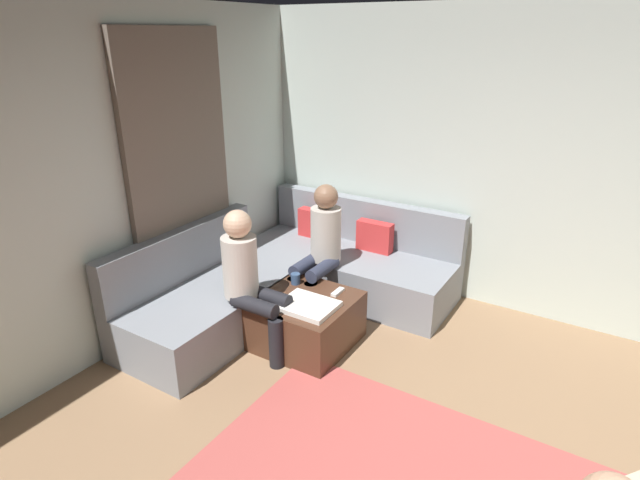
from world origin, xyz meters
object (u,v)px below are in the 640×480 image
object	(u,v)px
ottoman	(306,321)
person_on_couch_side	(250,278)
sectional_couch	(294,278)
game_remote	(338,292)
coffee_mug	(296,279)
person_on_couch_back	(320,245)

from	to	relation	value
ottoman	person_on_couch_side	size ratio (longest dim) A/B	0.63
sectional_couch	person_on_couch_side	distance (m)	0.90
sectional_couch	game_remote	distance (m)	0.72
sectional_couch	coffee_mug	bearing A→B (deg)	-52.48
ottoman	person_on_couch_side	distance (m)	0.63
game_remote	person_on_couch_back	distance (m)	0.55
game_remote	person_on_couch_side	bearing A→B (deg)	-133.39
coffee_mug	game_remote	world-z (taller)	coffee_mug
ottoman	person_on_couch_side	xyz separation A→B (m)	(-0.32, -0.31, 0.45)
coffee_mug	game_remote	distance (m)	0.40
game_remote	ottoman	bearing A→B (deg)	-129.29
ottoman	coffee_mug	xyz separation A→B (m)	(-0.22, 0.18, 0.26)
coffee_mug	person_on_couch_back	distance (m)	0.42
game_remote	person_on_couch_back	xyz separation A→B (m)	(-0.38, 0.33, 0.23)
person_on_couch_side	coffee_mug	bearing A→B (deg)	168.74
ottoman	person_on_couch_side	bearing A→B (deg)	-136.05
game_remote	person_on_couch_side	distance (m)	0.76
ottoman	game_remote	bearing A→B (deg)	50.71
person_on_couch_side	sectional_couch	bearing A→B (deg)	-169.58
coffee_mug	game_remote	xyz separation A→B (m)	(0.40, 0.04, -0.04)
sectional_couch	person_on_couch_side	world-z (taller)	person_on_couch_side
game_remote	person_on_couch_back	bearing A→B (deg)	138.65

